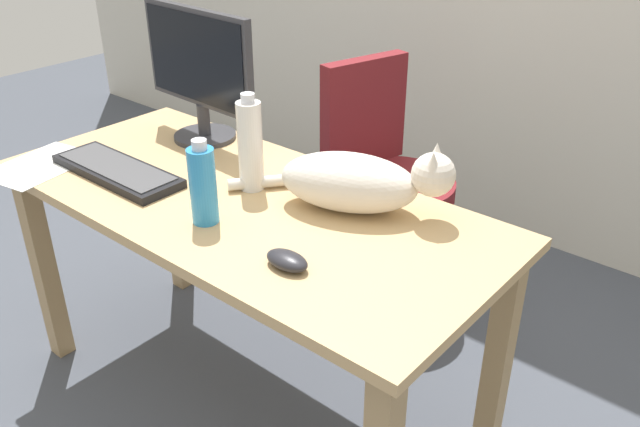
{
  "coord_description": "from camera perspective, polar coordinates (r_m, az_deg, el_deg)",
  "views": [
    {
      "loc": [
        1.19,
        -1.08,
        1.53
      ],
      "look_at": [
        0.3,
        -0.02,
        0.78
      ],
      "focal_mm": 37.24,
      "sensor_mm": 36.0,
      "label": 1
    }
  ],
  "objects": [
    {
      "name": "computer_mouse",
      "position": [
        1.48,
        -2.85,
        -4.04
      ],
      "size": [
        0.11,
        0.06,
        0.04
      ],
      "primitive_type": "ellipsoid",
      "color": "#232328",
      "rests_on": "desk"
    },
    {
      "name": "monitor",
      "position": [
        2.13,
        -10.36,
        12.03
      ],
      "size": [
        0.48,
        0.2,
        0.42
      ],
      "color": "#333338",
      "rests_on": "desk"
    },
    {
      "name": "keyboard",
      "position": [
        2.0,
        -17.04,
        3.56
      ],
      "size": [
        0.44,
        0.15,
        0.03
      ],
      "color": "black",
      "rests_on": "desk"
    },
    {
      "name": "office_chair",
      "position": [
        2.49,
        5.51,
        0.85
      ],
      "size": [
        0.5,
        0.48,
        0.91
      ],
      "color": "black",
      "rests_on": "ground_plane"
    },
    {
      "name": "paper_sheet",
      "position": [
        2.14,
        -22.9,
        3.85
      ],
      "size": [
        0.26,
        0.33,
        0.0
      ],
      "primitive_type": "cube",
      "rotation": [
        0.0,
        0.0,
        0.18
      ],
      "color": "white",
      "rests_on": "desk"
    },
    {
      "name": "desk",
      "position": [
        1.85,
        -6.62,
        -1.53
      ],
      "size": [
        1.47,
        0.66,
        0.72
      ],
      "color": "tan",
      "rests_on": "ground_plane"
    },
    {
      "name": "ground_plane",
      "position": [
        2.22,
        -5.72,
        -15.38
      ],
      "size": [
        8.0,
        8.0,
        0.0
      ],
      "primitive_type": "plane",
      "color": "#474C56"
    },
    {
      "name": "cat",
      "position": [
        1.69,
        3.24,
        2.8
      ],
      "size": [
        0.57,
        0.31,
        0.2
      ],
      "color": "silver",
      "rests_on": "desk"
    },
    {
      "name": "water_bottle",
      "position": [
        1.8,
        -6.02,
        5.86
      ],
      "size": [
        0.07,
        0.07,
        0.27
      ],
      "color": "silver",
      "rests_on": "desk"
    },
    {
      "name": "spray_bottle",
      "position": [
        1.65,
        -10.03,
        2.45
      ],
      "size": [
        0.07,
        0.07,
        0.22
      ],
      "color": "#2D8CD1",
      "rests_on": "desk"
    }
  ]
}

